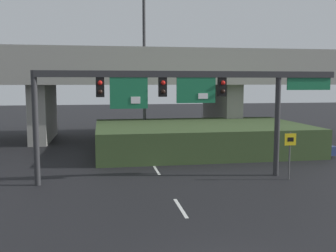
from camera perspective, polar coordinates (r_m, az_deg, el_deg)
lane_markings at (r=22.30m, az=-1.70°, el=-6.38°), size 0.14×29.83×0.01m
signal_gantry at (r=19.60m, az=1.98°, el=5.00°), size 15.34×0.44×5.48m
speed_limit_sign at (r=20.73m, az=17.27°, el=-3.21°), size 0.60×0.11×2.42m
highway_light_pole_near at (r=31.70m, az=-3.49°, el=12.38°), size 0.70×0.36×15.75m
overpass_bridge at (r=34.97m, az=-4.77°, el=7.01°), size 37.25×9.81×7.62m
grass_embankment at (r=28.51m, az=4.68°, el=-1.64°), size 14.79×9.58×1.94m
parked_sedan_near_right at (r=27.26m, az=18.50°, el=-2.95°), size 4.61×2.14×1.45m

